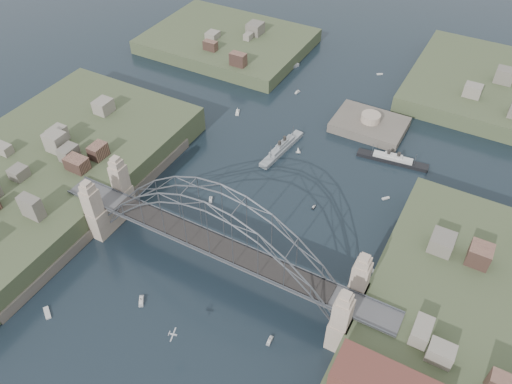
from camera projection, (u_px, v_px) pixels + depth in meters
The scene contains 22 objects.
ground at pixel (219, 269), 118.04m from camera, with size 500.00×500.00×0.00m, color black.
bridge at pixel (216, 234), 109.59m from camera, with size 84.00×13.80×24.60m.
shore_west at pixel (40, 184), 136.79m from camera, with size 50.50×90.00×12.00m.
shore_east at pixel (472, 377), 96.59m from camera, with size 50.50×90.00×12.00m.
headland_nw at pixel (228, 46), 197.55m from camera, with size 60.00×45.00×9.00m, color #3A462A.
fort_island at pixel (368, 130), 158.70m from camera, with size 22.00×16.00×9.40m.
naval_cruiser_near at pixel (282, 148), 149.70m from camera, with size 4.94×20.14×5.99m.
naval_cruiser_far at pixel (283, 70), 183.57m from camera, with size 7.20×14.29×4.92m.
ocean_liner at pixel (392, 160), 146.09m from camera, with size 20.73×5.12×5.04m.
aeroplane at pixel (172, 334), 97.89m from camera, with size 1.77×3.12×0.46m.
small_boat_a at pixel (211, 200), 134.59m from camera, with size 1.94×2.66×1.43m.
small_boat_b at pixel (314, 207), 132.57m from camera, with size 0.69×1.63×1.43m.
small_boat_c at pixel (141, 301), 111.21m from camera, with size 2.55×3.06×1.43m.
small_boat_d at pixel (386, 198), 135.20m from camera, with size 1.93×2.02×0.45m.
small_boat_e at pixel (237, 111), 164.24m from camera, with size 2.31×3.40×2.38m.
small_boat_f at pixel (298, 150), 148.92m from camera, with size 1.53×1.40×2.38m.
small_boat_h at pixel (297, 92), 173.52m from camera, with size 1.14×2.29×1.43m.
small_boat_i at pixel (374, 272), 117.15m from camera, with size 2.70×2.00×0.45m.
small_boat_j at pixel (47, 313), 109.12m from camera, with size 3.39×2.73×0.45m.
small_boat_k at pixel (380, 74), 182.48m from camera, with size 2.15×1.82×0.45m.
small_boat_l at pixel (169, 148), 150.02m from camera, with size 1.80×2.29×2.38m.
small_boat_m at pixel (270, 340), 104.13m from camera, with size 0.97×2.42×1.43m.
Camera 1 is at (43.02, -60.20, 94.14)m, focal length 35.28 mm.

